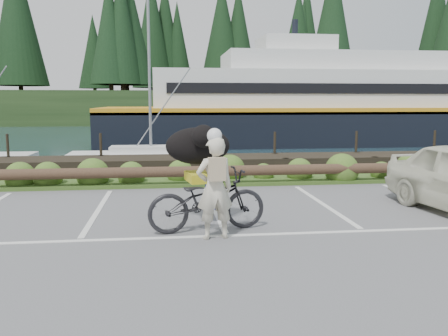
{
  "coord_description": "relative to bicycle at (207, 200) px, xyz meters",
  "views": [
    {
      "loc": [
        -1.06,
        -8.65,
        2.42
      ],
      "look_at": [
        0.07,
        0.62,
        1.1
      ],
      "focal_mm": 38.0,
      "sensor_mm": 36.0,
      "label": 1
    }
  ],
  "objects": [
    {
      "name": "bicycle",
      "position": [
        0.0,
        0.0,
        0.0
      ],
      "size": [
        2.33,
        1.15,
        1.17
      ],
      "primitive_type": "imported",
      "rotation": [
        0.0,
        0.0,
        1.74
      ],
      "color": "black",
      "rests_on": "ground"
    },
    {
      "name": "vegetation_strip",
      "position": [
        0.32,
        5.31,
        -0.54
      ],
      "size": [
        34.0,
        1.6,
        0.1
      ],
      "primitive_type": "cube",
      "color": "#3D5B21",
      "rests_on": "ground"
    },
    {
      "name": "dog",
      "position": [
        -0.12,
        0.71,
        0.95
      ],
      "size": [
        0.83,
        1.36,
        0.74
      ],
      "primitive_type": "ellipsoid",
      "rotation": [
        0.0,
        0.0,
        1.74
      ],
      "color": "black",
      "rests_on": "bicycle"
    },
    {
      "name": "ground",
      "position": [
        0.32,
        0.01,
        -0.59
      ],
      "size": [
        72.0,
        72.0,
        0.0
      ],
      "primitive_type": "plane",
      "color": "#57585A"
    },
    {
      "name": "harbor_backdrop",
      "position": [
        0.7,
        78.53,
        -0.59
      ],
      "size": [
        170.0,
        160.0,
        30.0
      ],
      "color": "#162D37",
      "rests_on": "ground"
    },
    {
      "name": "log_rail",
      "position": [
        0.32,
        4.61,
        -0.59
      ],
      "size": [
        32.0,
        0.3,
        0.6
      ],
      "primitive_type": null,
      "color": "#443021",
      "rests_on": "ground"
    },
    {
      "name": "cyclist",
      "position": [
        0.09,
        -0.51,
        0.32
      ],
      "size": [
        0.72,
        0.54,
        1.81
      ],
      "primitive_type": "imported",
      "rotation": [
        0.0,
        0.0,
        3.31
      ],
      "color": "beige",
      "rests_on": "ground"
    }
  ]
}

